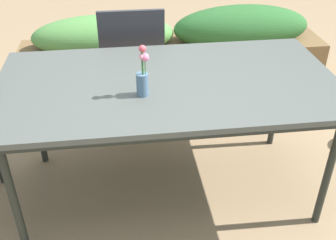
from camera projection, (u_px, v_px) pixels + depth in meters
name	position (u px, v px, depth m)	size (l,w,h in m)	color
ground_plane	(179.00, 196.00, 2.55)	(12.00, 12.00, 0.00)	#9E7F5B
dining_table	(168.00, 88.00, 2.22)	(1.86, 1.00, 0.78)	#4C514C
chair_far_side	(133.00, 64.00, 2.96)	(0.47, 0.47, 0.97)	#2A3C3A
flower_vase	(143.00, 76.00, 2.00)	(0.07, 0.06, 0.27)	slate
planter_box	(175.00, 49.00, 3.70)	(2.77, 0.50, 0.71)	brown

